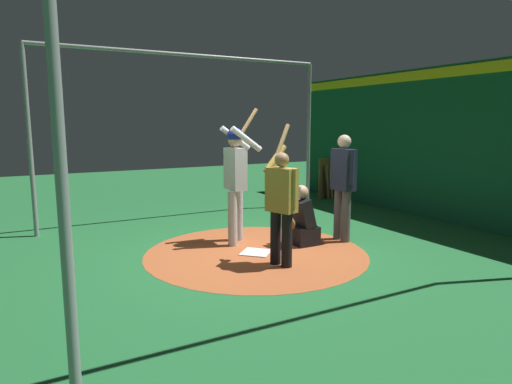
% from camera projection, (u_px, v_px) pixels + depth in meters
% --- Properties ---
extents(ground_plane, '(25.58, 25.58, 0.00)m').
position_uv_depth(ground_plane, '(256.00, 253.00, 6.81)').
color(ground_plane, '#216633').
extents(dirt_circle, '(3.40, 3.40, 0.01)m').
position_uv_depth(dirt_circle, '(256.00, 253.00, 6.81)').
color(dirt_circle, '#AD562D').
rests_on(dirt_circle, ground).
extents(home_plate, '(0.59, 0.59, 0.01)m').
position_uv_depth(home_plate, '(256.00, 252.00, 6.81)').
color(home_plate, white).
rests_on(home_plate, dirt_circle).
extents(batter, '(0.68, 0.49, 2.22)m').
position_uv_depth(batter, '(236.00, 173.00, 7.21)').
color(batter, '#BCBCC0').
rests_on(batter, ground).
extents(catcher, '(0.58, 0.40, 0.99)m').
position_uv_depth(catcher, '(302.00, 221.00, 7.21)').
color(catcher, black).
rests_on(catcher, ground).
extents(umpire, '(0.22, 0.49, 1.79)m').
position_uv_depth(umpire, '(343.00, 182.00, 7.38)').
color(umpire, '#4C4C51').
rests_on(umpire, ground).
extents(visitor, '(0.53, 0.59, 1.97)m').
position_uv_depth(visitor, '(282.00, 201.00, 6.09)').
color(visitor, black).
rests_on(visitor, ground).
extents(back_wall, '(0.22, 9.58, 3.10)m').
position_uv_depth(back_wall, '(455.00, 144.00, 8.67)').
color(back_wall, '#145133').
rests_on(back_wall, ground).
extents(cage_frame, '(5.89, 5.59, 3.32)m').
position_uv_depth(cage_frame, '(256.00, 100.00, 6.45)').
color(cage_frame, gray).
rests_on(cage_frame, ground).
extents(bat_rack, '(0.82, 0.20, 1.05)m').
position_uv_depth(bat_rack, '(332.00, 179.00, 11.74)').
color(bat_rack, olive).
rests_on(bat_rack, ground).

